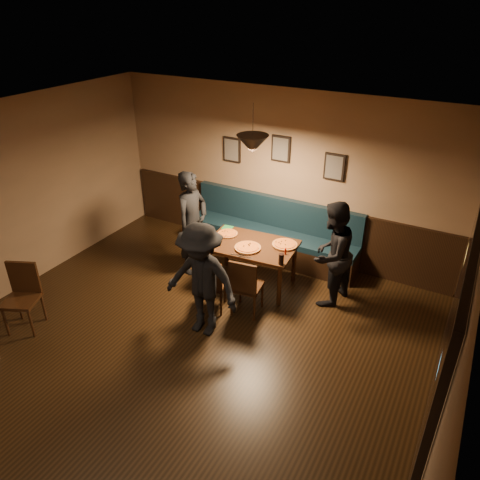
{
  "coord_description": "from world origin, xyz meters",
  "views": [
    {
      "loc": [
        2.85,
        -3.05,
        4.05
      ],
      "look_at": [
        0.1,
        1.94,
        0.95
      ],
      "focal_mm": 34.2,
      "sensor_mm": 36.0,
      "label": 1
    }
  ],
  "objects_px": {
    "soda_glass": "(281,259)",
    "diner_front": "(201,281)",
    "booth_bench": "(271,231)",
    "diner_right": "(332,254)",
    "cafe_chair_far": "(21,299)",
    "chair_near_right": "(247,285)",
    "diner_left": "(193,223)",
    "dining_table": "(251,264)",
    "tabasco_bottle": "(285,251)",
    "chair_near_left": "(211,283)"
  },
  "relations": [
    {
      "from": "dining_table",
      "to": "chair_near_right",
      "type": "height_order",
      "value": "chair_near_right"
    },
    {
      "from": "diner_front",
      "to": "cafe_chair_far",
      "type": "bearing_deg",
      "value": -153.59
    },
    {
      "from": "chair_near_right",
      "to": "cafe_chair_far",
      "type": "xyz_separation_m",
      "value": [
        -2.45,
        -1.78,
        0.02
      ]
    },
    {
      "from": "diner_left",
      "to": "soda_glass",
      "type": "xyz_separation_m",
      "value": [
        1.65,
        -0.25,
        -0.06
      ]
    },
    {
      "from": "cafe_chair_far",
      "to": "chair_near_left",
      "type": "bearing_deg",
      "value": -165.15
    },
    {
      "from": "tabasco_bottle",
      "to": "diner_left",
      "type": "bearing_deg",
      "value": -179.17
    },
    {
      "from": "dining_table",
      "to": "diner_left",
      "type": "distance_m",
      "value": 1.13
    },
    {
      "from": "chair_near_left",
      "to": "tabasco_bottle",
      "type": "distance_m",
      "value": 1.16
    },
    {
      "from": "diner_left",
      "to": "cafe_chair_far",
      "type": "xyz_separation_m",
      "value": [
        -1.16,
        -2.37,
        -0.38
      ]
    },
    {
      "from": "chair_near_left",
      "to": "diner_right",
      "type": "distance_m",
      "value": 1.75
    },
    {
      "from": "dining_table",
      "to": "diner_right",
      "type": "height_order",
      "value": "diner_right"
    },
    {
      "from": "diner_right",
      "to": "tabasco_bottle",
      "type": "height_order",
      "value": "diner_right"
    },
    {
      "from": "booth_bench",
      "to": "dining_table",
      "type": "height_order",
      "value": "booth_bench"
    },
    {
      "from": "dining_table",
      "to": "soda_glass",
      "type": "height_order",
      "value": "soda_glass"
    },
    {
      "from": "chair_near_right",
      "to": "cafe_chair_far",
      "type": "bearing_deg",
      "value": -151.82
    },
    {
      "from": "dining_table",
      "to": "chair_near_right",
      "type": "relative_size",
      "value": 1.48
    },
    {
      "from": "chair_near_right",
      "to": "tabasco_bottle",
      "type": "bearing_deg",
      "value": 56.56
    },
    {
      "from": "diner_right",
      "to": "tabasco_bottle",
      "type": "distance_m",
      "value": 0.65
    },
    {
      "from": "dining_table",
      "to": "chair_near_right",
      "type": "bearing_deg",
      "value": -72.0
    },
    {
      "from": "dining_table",
      "to": "tabasco_bottle",
      "type": "distance_m",
      "value": 0.71
    },
    {
      "from": "tabasco_bottle",
      "to": "diner_front",
      "type": "bearing_deg",
      "value": -115.65
    },
    {
      "from": "chair_near_left",
      "to": "soda_glass",
      "type": "relative_size",
      "value": 5.33
    },
    {
      "from": "diner_front",
      "to": "tabasco_bottle",
      "type": "distance_m",
      "value": 1.41
    },
    {
      "from": "chair_near_left",
      "to": "cafe_chair_far",
      "type": "distance_m",
      "value": 2.54
    },
    {
      "from": "diner_right",
      "to": "soda_glass",
      "type": "distance_m",
      "value": 0.74
    },
    {
      "from": "diner_left",
      "to": "booth_bench",
      "type": "bearing_deg",
      "value": -38.33
    },
    {
      "from": "booth_bench",
      "to": "diner_left",
      "type": "bearing_deg",
      "value": -133.63
    },
    {
      "from": "cafe_chair_far",
      "to": "chair_near_right",
      "type": "bearing_deg",
      "value": -168.38
    },
    {
      "from": "dining_table",
      "to": "booth_bench",
      "type": "bearing_deg",
      "value": 91.05
    },
    {
      "from": "diner_front",
      "to": "cafe_chair_far",
      "type": "distance_m",
      "value": 2.44
    },
    {
      "from": "chair_near_left",
      "to": "chair_near_right",
      "type": "height_order",
      "value": "chair_near_right"
    },
    {
      "from": "booth_bench",
      "to": "diner_front",
      "type": "xyz_separation_m",
      "value": [
        0.06,
        -2.21,
        0.3
      ]
    },
    {
      "from": "cafe_chair_far",
      "to": "diner_front",
      "type": "bearing_deg",
      "value": -176.69
    },
    {
      "from": "dining_table",
      "to": "diner_left",
      "type": "relative_size",
      "value": 0.78
    },
    {
      "from": "chair_near_left",
      "to": "cafe_chair_far",
      "type": "height_order",
      "value": "cafe_chair_far"
    },
    {
      "from": "cafe_chair_far",
      "to": "dining_table",
      "type": "bearing_deg",
      "value": -156.27
    },
    {
      "from": "chair_near_right",
      "to": "soda_glass",
      "type": "xyz_separation_m",
      "value": [
        0.35,
        0.34,
        0.34
      ]
    },
    {
      "from": "booth_bench",
      "to": "diner_right",
      "type": "relative_size",
      "value": 1.9
    },
    {
      "from": "diner_front",
      "to": "tabasco_bottle",
      "type": "xyz_separation_m",
      "value": [
        0.61,
        1.27,
        -0.03
      ]
    },
    {
      "from": "booth_bench",
      "to": "diner_right",
      "type": "height_order",
      "value": "diner_right"
    },
    {
      "from": "tabasco_bottle",
      "to": "cafe_chair_far",
      "type": "distance_m",
      "value": 3.66
    },
    {
      "from": "diner_left",
      "to": "cafe_chair_far",
      "type": "relative_size",
      "value": 1.81
    },
    {
      "from": "booth_bench",
      "to": "chair_near_left",
      "type": "relative_size",
      "value": 3.53
    },
    {
      "from": "diner_right",
      "to": "soda_glass",
      "type": "xyz_separation_m",
      "value": [
        -0.57,
        -0.47,
        0.0
      ]
    },
    {
      "from": "diner_front",
      "to": "soda_glass",
      "type": "xyz_separation_m",
      "value": [
        0.67,
        1.0,
        -0.01
      ]
    },
    {
      "from": "chair_near_left",
      "to": "diner_front",
      "type": "xyz_separation_m",
      "value": [
        0.17,
        -0.49,
        0.38
      ]
    },
    {
      "from": "dining_table",
      "to": "tabasco_bottle",
      "type": "relative_size",
      "value": 11.64
    },
    {
      "from": "diner_left",
      "to": "tabasco_bottle",
      "type": "xyz_separation_m",
      "value": [
        1.59,
        0.02,
        -0.08
      ]
    },
    {
      "from": "chair_near_left",
      "to": "diner_front",
      "type": "bearing_deg",
      "value": -91.9
    },
    {
      "from": "soda_glass",
      "to": "diner_front",
      "type": "bearing_deg",
      "value": -123.72
    }
  ]
}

